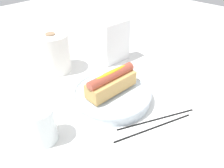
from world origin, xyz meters
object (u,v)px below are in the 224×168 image
at_px(paper_towel_roll, 53,53).
at_px(water_glass, 41,126).
at_px(hotdog_front, 112,82).
at_px(napkin_box, 115,42).
at_px(chopstick_near, 157,119).
at_px(serving_bowl, 112,94).
at_px(chopstick_far, 154,127).

bearing_deg(paper_towel_roll, water_glass, -129.41).
distance_m(hotdog_front, water_glass, 0.22).
xyz_separation_m(napkin_box, chopstick_near, (-0.16, -0.30, -0.07)).
height_order(water_glass, chopstick_near, water_glass).
bearing_deg(serving_bowl, hotdog_front, -90.00).
bearing_deg(water_glass, chopstick_near, -33.07).
bearing_deg(chopstick_near, serving_bowl, 124.49).
bearing_deg(hotdog_front, napkin_box, 41.45).
height_order(serving_bowl, napkin_box, napkin_box).
bearing_deg(napkin_box, serving_bowl, -133.73).
relative_size(serving_bowl, paper_towel_roll, 1.68).
bearing_deg(napkin_box, hotdog_front, -133.73).
height_order(napkin_box, chopstick_far, napkin_box).
xyz_separation_m(paper_towel_roll, chopstick_far, (0.00, -0.41, -0.06)).
xyz_separation_m(serving_bowl, napkin_box, (0.18, 0.16, 0.06)).
xyz_separation_m(hotdog_front, napkin_box, (0.18, 0.16, 0.01)).
relative_size(paper_towel_roll, chopstick_far, 0.61).
bearing_deg(hotdog_front, paper_towel_roll, 93.15).
bearing_deg(paper_towel_roll, napkin_box, -28.27).
distance_m(serving_bowl, paper_towel_roll, 0.26).
bearing_deg(hotdog_front, water_glass, 176.45).
height_order(serving_bowl, water_glass, water_glass).
height_order(water_glass, paper_towel_roll, paper_towel_roll).
relative_size(napkin_box, chopstick_near, 0.68).
bearing_deg(water_glass, napkin_box, 19.97).
xyz_separation_m(serving_bowl, water_glass, (-0.22, 0.01, 0.02)).
relative_size(serving_bowl, chopstick_near, 1.02).
distance_m(paper_towel_roll, chopstick_far, 0.42).
relative_size(water_glass, chopstick_far, 0.41).
xyz_separation_m(chopstick_near, chopstick_far, (-0.03, -0.01, 0.00)).
relative_size(paper_towel_roll, napkin_box, 0.89).
height_order(paper_towel_roll, chopstick_far, paper_towel_roll).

